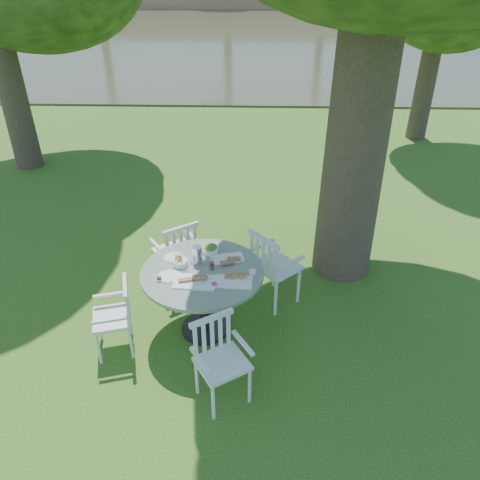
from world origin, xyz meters
The scene contains 8 objects.
ground centered at (0.00, 0.00, 0.00)m, with size 140.00×140.00×0.00m, color #1E440E.
table centered at (-0.39, -0.45, 0.68)m, with size 1.35×1.35×0.85m.
chair_ne centered at (0.37, 0.07, 0.59)m, with size 0.70×0.70×1.01m.
chair_nw centered at (-0.80, 0.38, 0.57)m, with size 0.66×0.65×0.97m.
chair_sw centered at (-1.27, -0.77, 0.51)m, with size 0.51×0.53×0.86m.
chair_se centered at (-0.16, -1.36, 0.53)m, with size 0.61×0.60×0.90m.
tableware centered at (-0.40, -0.38, 0.89)m, with size 1.06×0.83×0.22m.
river centered at (0.00, 23.00, 0.00)m, with size 100.00×28.00×0.12m, color #333620.
Camera 1 is at (0.16, -4.62, 3.80)m, focal length 35.00 mm.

